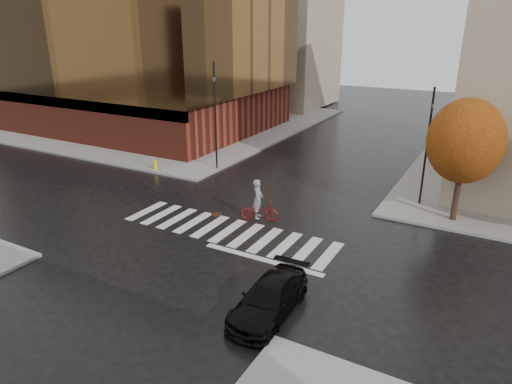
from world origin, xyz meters
TOP-DOWN VIEW (x-y plane):
  - ground at (0.00, 0.00)m, footprint 120.00×120.00m
  - sidewalk_nw at (-21.00, 21.00)m, footprint 30.00×30.00m
  - crosswalk at (0.00, 0.50)m, footprint 12.00×3.00m
  - office_glass at (-22.00, 17.99)m, footprint 27.00×19.00m
  - building_nw_far at (-16.00, 37.00)m, footprint 14.00×12.00m
  - tree_ne_a at (10.00, 7.40)m, footprint 3.80×3.80m
  - sedan at (5.15, -4.77)m, footprint 1.91×4.42m
  - cyclist at (0.74, 2.50)m, footprint 2.16×1.33m
  - traffic_light_nw at (-6.30, 8.94)m, footprint 0.21×0.19m
  - traffic_light_ne at (7.97, 8.98)m, footprint 0.18×0.20m
  - fire_hydrant at (-10.00, 6.50)m, footprint 0.27×0.27m
  - manhole at (-1.71, 2.00)m, footprint 0.79×0.79m

SIDE VIEW (x-z plane):
  - ground at x=0.00m, z-range 0.00..0.00m
  - crosswalk at x=0.00m, z-range 0.00..0.01m
  - manhole at x=-1.71m, z-range 0.00..0.01m
  - sidewalk_nw at x=-21.00m, z-range 0.00..0.15m
  - fire_hydrant at x=-10.00m, z-range 0.19..0.93m
  - sedan at x=5.15m, z-range 0.00..1.27m
  - cyclist at x=0.74m, z-range -0.37..1.95m
  - traffic_light_ne at x=7.97m, z-range 0.56..7.30m
  - traffic_light_nw at x=-6.30m, z-range 0.70..8.21m
  - tree_ne_a at x=10.00m, z-range 1.20..7.71m
  - office_glass at x=-22.00m, z-range 0.28..16.28m
  - building_nw_far at x=-16.00m, z-range 0.15..20.15m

